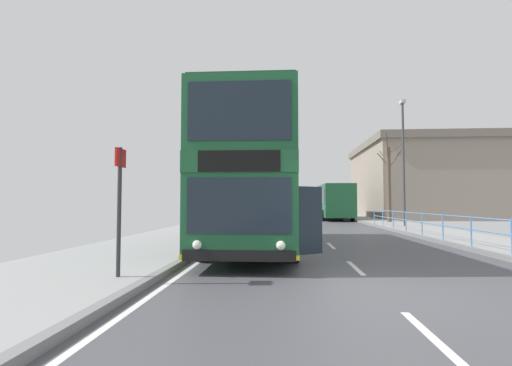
{
  "coord_description": "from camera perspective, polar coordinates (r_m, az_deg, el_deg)",
  "views": [
    {
      "loc": [
        -1.72,
        -6.92,
        1.56
      ],
      "look_at": [
        -2.49,
        3.89,
        2.12
      ],
      "focal_mm": 27.11,
      "sensor_mm": 36.0,
      "label": 1
    }
  ],
  "objects": [
    {
      "name": "pedestrian_railing_far_kerb",
      "position": [
        16.73,
        25.83,
        -5.2
      ],
      "size": [
        0.05,
        22.77,
        0.99
      ],
      "color": "#598CC6",
      "rests_on": "ground"
    },
    {
      "name": "ground",
      "position": [
        7.16,
        12.44,
        -15.17
      ],
      "size": [
        15.8,
        140.0,
        0.2
      ],
      "color": "#49494E"
    },
    {
      "name": "bus_stop_sign_near",
      "position": [
        7.97,
        -19.49,
        -1.85
      ],
      "size": [
        0.08,
        0.44,
        2.5
      ],
      "color": "#2D2D33",
      "rests_on": "ground"
    },
    {
      "name": "background_building_00",
      "position": [
        44.68,
        23.76,
        0.39
      ],
      "size": [
        13.39,
        16.67,
        7.88
      ],
      "color": "gray",
      "rests_on": "ground"
    },
    {
      "name": "background_bus_far_lane",
      "position": [
        36.54,
        11.35,
        -2.62
      ],
      "size": [
        2.79,
        9.17,
        3.17
      ],
      "color": "#19512D",
      "rests_on": "ground"
    },
    {
      "name": "bare_tree_far_00",
      "position": [
        30.8,
        18.99,
        0.29
      ],
      "size": [
        2.25,
        2.5,
        6.61
      ],
      "color": "brown",
      "rests_on": "ground"
    },
    {
      "name": "double_decker_bus_main",
      "position": [
        13.74,
        -0.03,
        0.31
      ],
      "size": [
        3.31,
        11.23,
        4.47
      ],
      "color": "#19512D",
      "rests_on": "ground"
    },
    {
      "name": "street_lamp_far_side",
      "position": [
        25.92,
        20.92,
        4.18
      ],
      "size": [
        0.28,
        0.6,
        7.87
      ],
      "color": "#38383D",
      "rests_on": "ground"
    }
  ]
}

